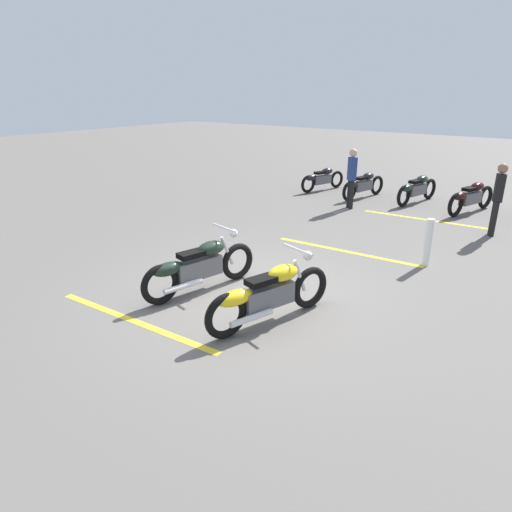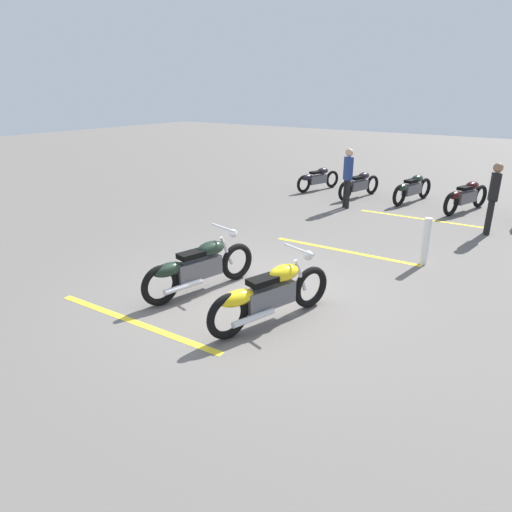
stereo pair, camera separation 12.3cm
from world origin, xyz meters
name	(u,v)px [view 1 (the left image)]	position (x,y,z in m)	size (l,w,h in m)	color
ground_plane	(252,294)	(0.00, 0.00, 0.00)	(60.00, 60.00, 0.00)	#66605B
motorcycle_bright_foreground	(268,294)	(-0.65, -0.76, 0.46)	(2.16, 0.83, 1.04)	black
motorcycle_dark_foreground	(198,266)	(-0.44, 0.79, 0.46)	(2.20, 0.74, 1.04)	black
motorcycle_row_left	(470,197)	(7.76, -1.70, 0.45)	(2.11, 0.76, 0.82)	black
motorcycle_row_center	(416,189)	(8.03, -0.14, 0.43)	(2.08, 0.57, 0.80)	black
motorcycle_row_right	(363,185)	(7.71, 1.42, 0.42)	(2.00, 0.57, 0.77)	black
motorcycle_row_far_right	(322,179)	(7.95, 2.99, 0.40)	(1.88, 0.65, 0.73)	black
bystander_near_row	(498,196)	(5.91, -2.60, 0.93)	(0.28, 0.24, 1.67)	black
bystander_secondary	(352,176)	(6.31, 1.18, 0.94)	(0.29, 0.30, 1.68)	black
bollard_post	(428,242)	(3.06, -1.94, 0.47)	(0.14, 0.14, 0.93)	white
parking_stripe_near	(134,321)	(-1.78, 0.86, 0.00)	(3.20, 0.12, 0.01)	yellow
parking_stripe_mid	(346,252)	(2.86, -0.36, 0.00)	(3.20, 0.12, 0.01)	yellow
parking_stripe_far	(424,219)	(6.35, -0.92, 0.00)	(3.20, 0.12, 0.01)	yellow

